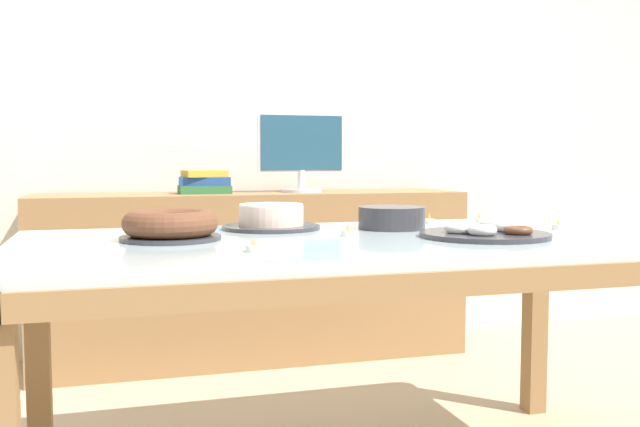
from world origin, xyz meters
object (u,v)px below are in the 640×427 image
object	(u,v)px
book_stack	(204,183)
plate_stack	(392,218)
tealight_left_edge	(479,220)
tealight_centre	(429,221)
tealight_near_front	(558,226)
cake_golden_bundt	(170,225)
computer_monitor	(301,153)
tealight_right_edge	(254,248)
tealight_near_cakes	(348,233)
cake_chocolate_round	(271,218)
pastry_platter	(485,232)

from	to	relation	value
book_stack	plate_stack	world-z (taller)	book_stack
tealight_left_edge	tealight_centre	size ratio (longest dim) A/B	1.00
book_stack	tealight_near_front	size ratio (longest dim) A/B	6.12
book_stack	tealight_left_edge	world-z (taller)	book_stack
cake_golden_bundt	tealight_left_edge	bearing A→B (deg)	12.32
computer_monitor	tealight_right_edge	size ratio (longest dim) A/B	10.60
tealight_near_cakes	plate_stack	bearing A→B (deg)	38.81
cake_golden_bundt	tealight_right_edge	bearing A→B (deg)	-60.78
tealight_right_edge	cake_chocolate_round	bearing A→B (deg)	73.12
plate_stack	cake_golden_bundt	bearing A→B (deg)	-170.35
pastry_platter	tealight_near_cakes	xyz separation A→B (m)	(-0.36, 0.13, -0.00)
pastry_platter	tealight_centre	world-z (taller)	pastry_platter
book_stack	tealight_near_front	xyz separation A→B (m)	(0.92, -1.40, -0.10)
tealight_near_front	tealight_right_edge	bearing A→B (deg)	-166.00
cake_golden_bundt	tealight_near_cakes	bearing A→B (deg)	-5.04
pastry_platter	tealight_right_edge	size ratio (longest dim) A/B	9.11
tealight_near_cakes	tealight_centre	bearing A→B (deg)	36.46
tealight_near_front	tealight_centre	bearing A→B (deg)	135.44
tealight_near_cakes	cake_golden_bundt	bearing A→B (deg)	174.96
computer_monitor	tealight_left_edge	size ratio (longest dim) A/B	10.60
computer_monitor	tealight_centre	world-z (taller)	computer_monitor
pastry_platter	tealight_right_edge	xyz separation A→B (m)	(-0.69, -0.13, -0.00)
computer_monitor	tealight_near_cakes	distance (m)	1.43
cake_golden_bundt	tealight_near_front	xyz separation A→B (m)	(1.18, -0.05, -0.03)
tealight_right_edge	tealight_centre	xyz separation A→B (m)	(0.71, 0.55, 0.00)
book_stack	tealight_near_cakes	bearing A→B (deg)	-80.70
book_stack	plate_stack	distance (m)	1.31
cake_chocolate_round	pastry_platter	bearing A→B (deg)	-36.91
book_stack	pastry_platter	size ratio (longest dim) A/B	0.67
computer_monitor	cake_golden_bundt	bearing A→B (deg)	-118.35
computer_monitor	cake_golden_bundt	size ratio (longest dim) A/B	1.56
cake_golden_bundt	tealight_near_cakes	xyz separation A→B (m)	(0.49, -0.04, -0.03)
tealight_near_cakes	tealight_centre	world-z (taller)	same
tealight_near_front	tealight_near_cakes	bearing A→B (deg)	179.33
cake_chocolate_round	tealight_left_edge	size ratio (longest dim) A/B	7.71
tealight_left_edge	computer_monitor	bearing A→B (deg)	106.73
book_stack	tealight_right_edge	size ratio (longest dim) A/B	6.12
computer_monitor	plate_stack	size ratio (longest dim) A/B	2.02
tealight_near_cakes	tealight_right_edge	bearing A→B (deg)	-141.10
plate_stack	tealight_near_cakes	distance (m)	0.26
book_stack	tealight_left_edge	distance (m)	1.38
cake_golden_bundt	pastry_platter	distance (m)	0.87
book_stack	pastry_platter	xyz separation A→B (m)	(0.59, -1.53, -0.10)
pastry_platter	tealight_right_edge	bearing A→B (deg)	-169.60
tealight_left_edge	pastry_platter	bearing A→B (deg)	-117.04
cake_chocolate_round	tealight_left_edge	bearing A→B (deg)	1.14
cake_chocolate_round	cake_golden_bundt	distance (m)	0.39
plate_stack	tealight_near_cakes	world-z (taller)	plate_stack
cake_chocolate_round	tealight_right_edge	world-z (taller)	cake_chocolate_round
tealight_left_edge	tealight_centre	world-z (taller)	same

